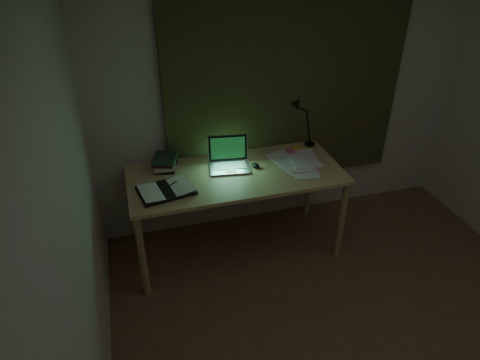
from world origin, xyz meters
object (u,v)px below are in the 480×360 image
object	(u,v)px
desk	(236,213)
desk_lamp	(312,119)
loose_papers	(295,163)
book_stack	(165,162)
open_textbook	(166,190)
laptop	(230,156)

from	to	relation	value
desk	desk_lamp	xyz separation A→B (m)	(0.81, 0.31, 0.67)
loose_papers	desk_lamp	world-z (taller)	desk_lamp
book_stack	desk_lamp	xyz separation A→B (m)	(1.36, 0.07, 0.20)
loose_papers	desk_lamp	xyz separation A→B (m)	(0.27, 0.30, 0.25)
loose_papers	desk	bearing A→B (deg)	-178.22
open_textbook	loose_papers	size ratio (longest dim) A/B	1.10
desk	laptop	size ratio (longest dim) A/B	4.65
laptop	book_stack	bearing A→B (deg)	171.31
laptop	loose_papers	world-z (taller)	laptop
desk	open_textbook	world-z (taller)	open_textbook
book_stack	loose_papers	world-z (taller)	book_stack
desk	laptop	xyz separation A→B (m)	(-0.03, 0.09, 0.53)
open_textbook	book_stack	world-z (taller)	book_stack
desk	loose_papers	distance (m)	0.68
laptop	loose_papers	xyz separation A→B (m)	(0.56, -0.07, -0.11)
book_stack	desk	bearing A→B (deg)	-23.78
laptop	open_textbook	world-z (taller)	laptop
book_stack	loose_papers	distance (m)	1.11
desk	laptop	bearing A→B (deg)	109.34
desk	desk_lamp	distance (m)	1.09
laptop	desk_lamp	xyz separation A→B (m)	(0.84, 0.23, 0.14)
laptop	desk_lamp	size ratio (longest dim) A/B	0.74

